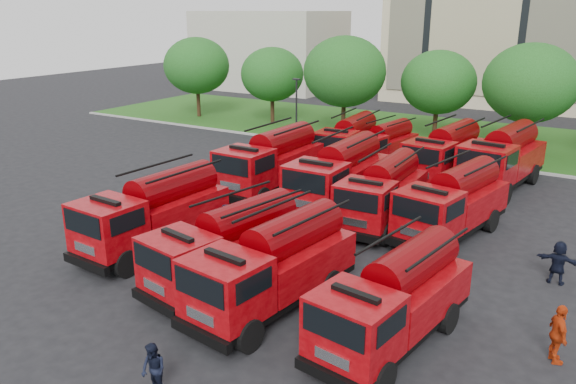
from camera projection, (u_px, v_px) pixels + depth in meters
name	position (u px, v px, depth m)	size (l,w,h in m)	color
ground	(293.00, 242.00, 25.73)	(140.00, 140.00, 0.00)	black
lawn	(453.00, 136.00, 46.82)	(70.00, 16.00, 0.12)	#244C14
curb	(421.00, 157.00, 40.24)	(70.00, 0.30, 0.14)	gray
side_building	(270.00, 50.00, 74.76)	(18.00, 12.00, 10.00)	#AEAB9B
tree_0	(197.00, 66.00, 53.92)	(6.30, 6.30, 7.70)	#382314
tree_1	(272.00, 74.00, 50.92)	(5.71, 5.71, 6.98)	#382314
tree_2	(345.00, 72.00, 45.49)	(6.72, 6.72, 8.22)	#382314
tree_3	(438.00, 82.00, 44.26)	(5.88, 5.88, 7.19)	#382314
tree_4	(531.00, 83.00, 39.41)	(6.55, 6.55, 8.01)	#382314
lamp_post_0	(296.00, 107.00, 43.75)	(0.60, 0.25, 5.11)	black
fire_truck_0	(154.00, 212.00, 24.56)	(3.08, 7.53, 3.36)	black
fire_truck_1	(228.00, 246.00, 21.29)	(3.59, 7.25, 3.16)	black
fire_truck_2	(274.00, 265.00, 19.57)	(3.35, 7.40, 3.25)	black
fire_truck_3	(394.00, 299.00, 17.45)	(3.30, 7.05, 3.09)	black
fire_truck_4	(272.00, 161.00, 32.32)	(3.03, 7.95, 3.59)	black
fire_truck_5	(339.00, 175.00, 29.62)	(2.93, 7.88, 3.58)	black
fire_truck_6	(383.00, 192.00, 27.42)	(2.77, 7.16, 3.23)	black
fire_truck_7	(453.00, 203.00, 25.85)	(3.76, 7.56, 3.29)	black
fire_truck_8	(350.00, 141.00, 37.99)	(2.99, 7.30, 3.26)	black
fire_truck_9	(383.00, 145.00, 37.92)	(3.04, 6.57, 2.88)	black
fire_truck_10	(446.00, 154.00, 34.34)	(3.46, 7.82, 3.45)	black
fire_truck_11	(503.00, 158.00, 32.96)	(3.81, 8.30, 3.64)	black
firefighter_0	(326.00, 354.00, 17.33)	(0.58, 0.42, 1.59)	#B7330E
firefighter_2	(553.00, 362.00, 16.94)	(1.11, 0.63, 1.90)	#B7330E
firefighter_3	(391.00, 326.00, 18.84)	(1.28, 0.66, 1.98)	black
firefighter_4	(227.00, 235.00, 26.49)	(0.74, 0.49, 1.52)	black
firefighter_5	(555.00, 283.00, 21.83)	(1.62, 0.70, 1.75)	black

